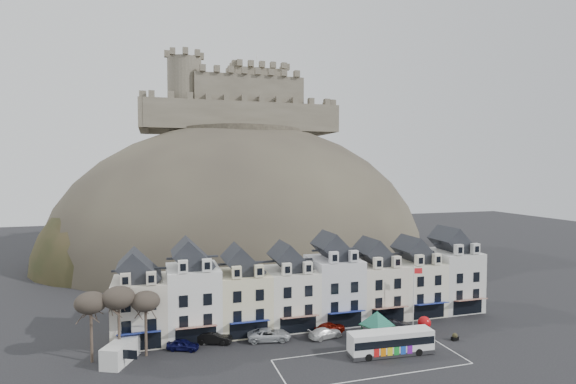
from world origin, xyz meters
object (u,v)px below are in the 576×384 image
at_px(white_van, 120,352).
at_px(car_navy, 183,345).
at_px(car_charcoal, 396,325).
at_px(car_silver, 269,335).
at_px(car_maroon, 330,328).
at_px(car_black, 214,338).
at_px(red_buoy, 424,324).
at_px(flagpole, 414,293).
at_px(bus, 391,341).
at_px(car_white, 325,333).
at_px(bus_shelter, 377,318).

relative_size(white_van, car_navy, 1.44).
xyz_separation_m(white_van, car_charcoal, (35.84, 0.00, -0.50)).
xyz_separation_m(car_silver, car_maroon, (8.54, 0.20, -0.02)).
bearing_deg(car_black, white_van, 123.86).
xyz_separation_m(red_buoy, car_navy, (-32.06, 3.27, -0.44)).
bearing_deg(car_silver, flagpole, -83.62).
xyz_separation_m(car_black, car_maroon, (15.60, -0.90, -0.01)).
height_order(white_van, car_navy, white_van).
height_order(bus, white_van, bus).
bearing_deg(car_white, flagpole, -103.38).
height_order(flagpole, car_white, flagpole).
relative_size(red_buoy, white_van, 0.38).
relative_size(bus, car_maroon, 2.34).
height_order(red_buoy, car_navy, red_buoy).
relative_size(bus, car_silver, 1.90).
height_order(car_white, car_maroon, car_maroon).
bearing_deg(car_silver, car_white, -89.56).
xyz_separation_m(car_black, car_charcoal, (24.80, -2.50, -0.08)).
distance_m(bus, car_maroon, 9.77).
distance_m(bus_shelter, car_black, 21.05).
height_order(bus, car_navy, bus).
bearing_deg(white_van, bus, 11.89).
relative_size(car_maroon, car_charcoal, 1.07).
distance_m(white_van, car_white, 25.44).
bearing_deg(car_charcoal, car_white, 96.84).
distance_m(red_buoy, car_black, 28.50).
distance_m(car_silver, car_maroon, 8.55).
distance_m(white_van, car_silver, 18.15).
xyz_separation_m(bus, car_black, (-19.99, 9.59, -0.85)).
bearing_deg(red_buoy, flagpole, 104.88).
height_order(bus_shelter, car_navy, bus_shelter).
bearing_deg(bus, white_van, 170.64).
distance_m(flagpole, car_silver, 21.11).
relative_size(flagpole, car_charcoal, 2.08).
relative_size(bus_shelter, red_buoy, 2.85).
height_order(car_silver, car_maroon, car_silver).
height_order(car_navy, car_silver, car_silver).
height_order(car_maroon, car_charcoal, car_maroon).
bearing_deg(car_black, flagpole, -73.95).
relative_size(car_navy, car_black, 0.84).
distance_m(bus, car_navy, 25.39).
distance_m(bus, flagpole, 11.03).
bearing_deg(car_maroon, car_white, 123.23).
height_order(bus_shelter, car_white, bus_shelter).
bearing_deg(white_van, flagpole, 24.83).
bearing_deg(white_van, car_black, 37.52).
xyz_separation_m(car_white, car_charcoal, (10.40, -0.15, 0.02)).
relative_size(red_buoy, car_charcoal, 0.52).
bearing_deg(car_silver, bus, -113.16).
bearing_deg(car_black, car_navy, 125.53).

